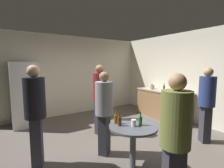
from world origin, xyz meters
TOP-DOWN VIEW (x-y plane):
  - ground_plane at (0.00, 0.00)m, footprint 5.20×5.20m
  - wall_back at (0.00, 2.63)m, footprint 5.32×0.06m
  - wall_side_right at (2.63, 0.00)m, footprint 0.06×5.20m
  - refrigerator at (-1.54, 2.20)m, footprint 0.70×0.68m
  - kitchen_counter at (2.28, 0.54)m, footprint 0.64×1.83m
  - kettle at (2.23, 0.99)m, footprint 0.24×0.17m
  - wine_bottle_on_counter at (2.34, 0.01)m, footprint 0.08×0.08m
  - beer_bottle_on_counter at (2.32, 0.55)m, footprint 0.06×0.06m
  - foreground_table at (-0.30, -1.00)m, footprint 0.80×0.80m
  - beer_bottle_amber at (-0.48, -0.77)m, footprint 0.06×0.06m
  - beer_bottle_brown at (-0.49, -0.88)m, footprint 0.06×0.06m
  - beer_bottle_green at (-0.19, -1.05)m, footprint 0.06×0.06m
  - plastic_cup_white at (-0.31, -1.03)m, footprint 0.08×0.08m
  - person_in_gray_shirt at (-0.47, -0.36)m, footprint 0.47×0.47m
  - person_in_olive_shirt at (-0.46, -1.91)m, footprint 0.45×0.45m
  - person_in_black_shirt at (-1.62, -0.06)m, footprint 0.43×0.43m
  - person_in_navy_shirt at (1.67, -1.15)m, footprint 0.47×0.47m
  - person_in_maroon_shirt at (-0.06, 0.54)m, footprint 0.40×0.40m

SIDE VIEW (x-z plane):
  - ground_plane at x=0.00m, z-range -0.10..0.00m
  - kitchen_counter at x=2.28m, z-range 0.00..0.90m
  - foreground_table at x=-0.30m, z-range 0.26..1.00m
  - plastic_cup_white at x=-0.31m, z-range 0.73..0.85m
  - beer_bottle_amber at x=-0.48m, z-range 0.70..0.93m
  - beer_bottle_brown at x=-0.49m, z-range 0.70..0.93m
  - beer_bottle_green at x=-0.19m, z-range 0.70..0.93m
  - refrigerator at x=-1.54m, z-range 0.00..1.80m
  - person_in_gray_shirt at x=-0.47m, z-range 0.13..1.73m
  - person_in_olive_shirt at x=-0.46m, z-range 0.14..1.78m
  - kettle at x=2.23m, z-range 0.88..1.06m
  - person_in_navy_shirt at x=1.67m, z-range 0.14..1.81m
  - beer_bottle_on_counter at x=2.32m, z-range 0.87..1.10m
  - person_in_maroon_shirt at x=-0.06m, z-range 0.15..1.87m
  - person_in_black_shirt at x=-1.62m, z-range 0.15..1.88m
  - wine_bottle_on_counter at x=2.34m, z-range 0.86..1.17m
  - wall_back at x=0.00m, z-range 0.00..2.70m
  - wall_side_right at x=2.63m, z-range 0.00..2.70m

